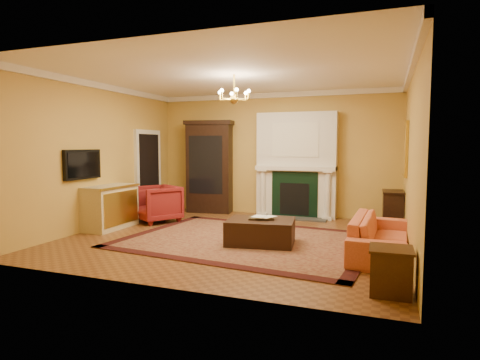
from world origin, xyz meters
The scene contains 26 objects.
floor centered at (0.00, 0.00, -0.01)m, with size 6.00×5.50×0.02m, color brown.
ceiling centered at (0.00, 0.00, 3.01)m, with size 6.00×5.50×0.02m, color white.
wall_back centered at (0.00, 2.76, 1.50)m, with size 6.00×0.02×3.00m, color #B48C40.
wall_front centered at (0.00, -2.76, 1.50)m, with size 6.00×0.02×3.00m, color #B48C40.
wall_left centered at (-3.01, 0.00, 1.50)m, with size 0.02×5.50×3.00m, color #B48C40.
wall_right centered at (3.01, 0.00, 1.50)m, with size 0.02×5.50×3.00m, color #B48C40.
fireplace centered at (0.60, 2.57, 1.19)m, with size 1.90×0.70×2.50m.
crown_molding centered at (0.00, 0.96, 2.94)m, with size 6.00×5.50×0.12m.
doorway centered at (-2.95, 1.70, 1.05)m, with size 0.08×1.05×2.10m.
tv_panel centered at (-2.95, -0.60, 1.35)m, with size 0.09×0.95×0.58m.
gilt_mirror centered at (2.97, 1.40, 1.65)m, with size 0.06×0.76×1.05m.
chandelier centered at (0.00, 0.00, 2.61)m, with size 0.63×0.55×0.53m.
oriental_rug centered at (0.30, -0.14, 0.01)m, with size 4.32×3.24×0.02m, color #42110E.
china_cabinet centered at (-1.63, 2.49, 1.12)m, with size 1.12×0.51×2.24m, color black.
wingback_armchair centered at (-2.20, 0.86, 0.45)m, with size 0.88×0.82×0.90m, color maroon.
pedestal_table centered at (-2.17, 0.88, 0.42)m, with size 0.41×0.41×0.73m.
commode centered at (-2.73, -0.09, 0.45)m, with size 0.57×1.20×0.90m, color beige.
coral_sofa centered at (2.57, -0.30, 0.41)m, with size 2.09×0.61×0.82m, color #D96544.
end_table centered at (2.72, -2.02, 0.26)m, with size 0.45×0.45×0.52m, color #321F0D.
console_table centered at (2.78, 1.90, 0.38)m, with size 0.39×0.68×0.76m, color black.
leather_ottoman centered at (0.61, -0.31, 0.23)m, with size 1.14×0.83×0.42m, color black.
ottoman_tray centered at (0.60, -0.24, 0.45)m, with size 0.44×0.34×0.03m, color black.
book_a centered at (0.47, -0.30, 0.61)m, with size 0.21×0.03×0.28m, color gray.
book_b centered at (0.63, -0.22, 0.61)m, with size 0.21×0.02×0.29m, color gray.
topiary_left centered at (-0.16, 2.53, 1.47)m, with size 0.16×0.16×0.44m.
topiary_right centered at (1.40, 2.53, 1.49)m, with size 0.18×0.18×0.47m.
Camera 1 is at (2.65, -6.87, 1.73)m, focal length 30.00 mm.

